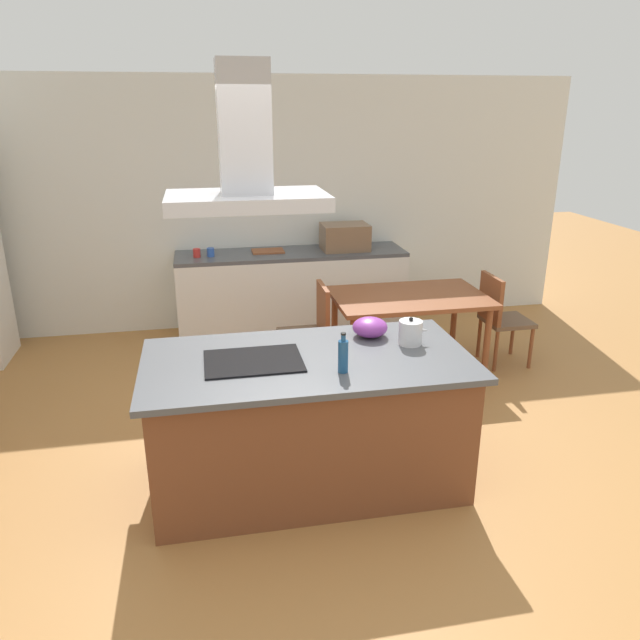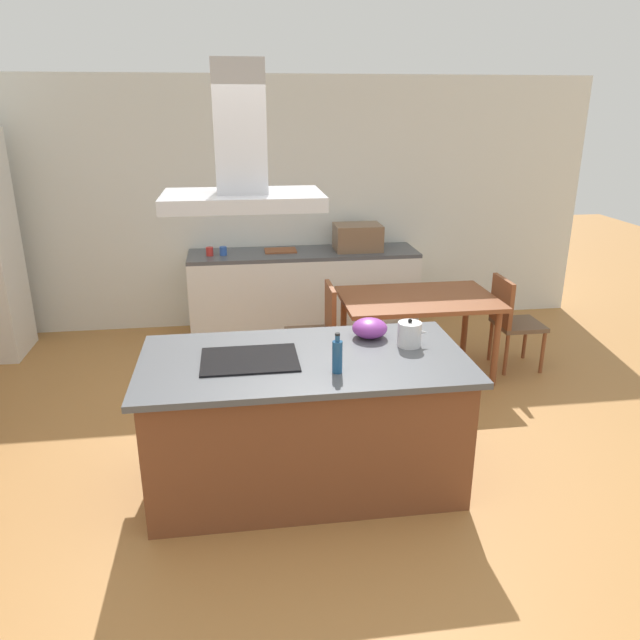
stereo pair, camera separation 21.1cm
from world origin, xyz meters
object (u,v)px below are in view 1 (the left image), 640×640
object	(u,v)px
dining_table	(409,304)
coffee_mug_red	(197,253)
countertop_microwave	(345,237)
chair_at_right_end	(499,314)
olive_oil_bottle	(343,356)
coffee_mug_blue	(211,252)
cooktop	(253,361)
range_hood	(245,162)
tea_kettle	(411,332)
chair_at_left_end	(312,327)
mixing_bowl	(370,327)
cutting_board	(268,251)

from	to	relation	value
dining_table	coffee_mug_red	bearing A→B (deg)	146.70
countertop_microwave	chair_at_right_end	bearing A→B (deg)	-46.55
olive_oil_bottle	coffee_mug_blue	bearing A→B (deg)	102.60
cooktop	range_hood	bearing A→B (deg)	0.00
chair_at_right_end	tea_kettle	bearing A→B (deg)	-133.93
chair_at_left_end	range_hood	xyz separation A→B (m)	(-0.66, -1.59, 1.59)
dining_table	range_hood	world-z (taller)	range_hood
dining_table	chair_at_right_end	size ratio (longest dim) A/B	1.57
coffee_mug_blue	dining_table	xyz separation A→B (m)	(1.76, -1.25, -0.28)
dining_table	olive_oil_bottle	bearing A→B (deg)	-120.00
olive_oil_bottle	mixing_bowl	xyz separation A→B (m)	(0.32, 0.54, -0.04)
mixing_bowl	cutting_board	distance (m)	2.68
coffee_mug_red	range_hood	size ratio (longest dim) A/B	0.10
dining_table	chair_at_left_end	bearing A→B (deg)	-180.00
tea_kettle	mixing_bowl	xyz separation A→B (m)	(-0.22, 0.19, -0.02)
olive_oil_bottle	mixing_bowl	bearing A→B (deg)	59.58
cooktop	cutting_board	distance (m)	2.96
olive_oil_bottle	chair_at_left_end	size ratio (longest dim) A/B	0.28
coffee_mug_blue	chair_at_right_end	world-z (taller)	coffee_mug_blue
countertop_microwave	range_hood	xyz separation A→B (m)	(-1.27, -2.88, 1.06)
cutting_board	coffee_mug_red	bearing A→B (deg)	-172.86
cutting_board	range_hood	distance (m)	3.19
cooktop	cutting_board	size ratio (longest dim) A/B	1.76
chair_at_right_end	countertop_microwave	bearing A→B (deg)	133.45
tea_kettle	dining_table	bearing A→B (deg)	70.68
coffee_mug_red	chair_at_right_end	distance (m)	3.11
range_hood	cutting_board	bearing A→B (deg)	81.71
coffee_mug_red	chair_at_right_end	bearing A→B (deg)	-23.90
cooktop	mixing_bowl	bearing A→B (deg)	19.07
coffee_mug_blue	cutting_board	bearing A→B (deg)	8.29
cutting_board	chair_at_left_end	world-z (taller)	cutting_board
mixing_bowl	coffee_mug_blue	world-z (taller)	mixing_bowl
coffee_mug_red	chair_at_left_end	world-z (taller)	coffee_mug_red
dining_table	mixing_bowl	bearing A→B (deg)	-119.83
olive_oil_bottle	countertop_microwave	xyz separation A→B (m)	(0.76, 3.13, 0.03)
olive_oil_bottle	cutting_board	xyz separation A→B (m)	(-0.08, 3.18, -0.10)
dining_table	cooktop	bearing A→B (deg)	-134.68
coffee_mug_red	tea_kettle	bearing A→B (deg)	-63.38
olive_oil_bottle	range_hood	size ratio (longest dim) A/B	0.28
dining_table	range_hood	distance (m)	2.66
tea_kettle	coffee_mug_blue	world-z (taller)	tea_kettle
dining_table	chair_at_right_end	distance (m)	0.93
dining_table	chair_at_right_end	bearing A→B (deg)	-0.00
mixing_bowl	coffee_mug_red	size ratio (longest dim) A/B	2.66
cutting_board	chair_at_right_end	xyz separation A→B (m)	(2.06, -1.34, -0.40)
mixing_bowl	countertop_microwave	world-z (taller)	countertop_microwave
chair_at_left_end	range_hood	distance (m)	2.34
tea_kettle	coffee_mug_blue	distance (m)	3.01
cooktop	dining_table	distance (m)	2.25
olive_oil_bottle	coffee_mug_red	xyz separation A→B (m)	(-0.83, 3.09, -0.06)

